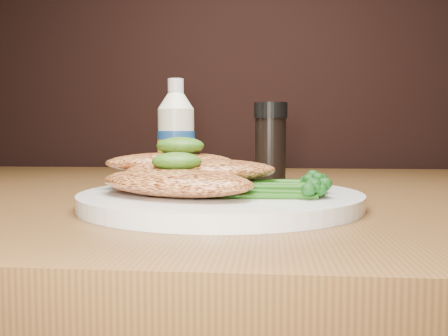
{
  "coord_description": "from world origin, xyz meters",
  "views": [
    {
      "loc": [
        0.01,
        0.4,
        0.82
      ],
      "look_at": [
        -0.03,
        0.89,
        0.79
      ],
      "focal_mm": 38.9,
      "sensor_mm": 36.0,
      "label": 1
    }
  ],
  "objects": [
    {
      "name": "chicken_front",
      "position": [
        -0.08,
        0.85,
        0.78
      ],
      "size": [
        0.18,
        0.15,
        0.03
      ],
      "primitive_type": "ellipsoid",
      "rotation": [
        0.0,
        0.0,
        -0.43
      ],
      "color": "#DC8A46",
      "rests_on": "plate"
    },
    {
      "name": "pesto_front",
      "position": [
        -0.08,
        0.86,
        0.8
      ],
      "size": [
        0.05,
        0.05,
        0.02
      ],
      "primitive_type": "ellipsoid",
      "rotation": [
        0.0,
        0.0,
        0.11
      ],
      "color": "#083708",
      "rests_on": "chicken_front"
    },
    {
      "name": "plate",
      "position": [
        -0.04,
        0.89,
        0.76
      ],
      "size": [
        0.29,
        0.29,
        0.01
      ],
      "primitive_type": "cylinder",
      "color": "white",
      "rests_on": "dining_table"
    },
    {
      "name": "chicken_back",
      "position": [
        -0.1,
        0.92,
        0.79
      ],
      "size": [
        0.16,
        0.12,
        0.02
      ],
      "primitive_type": "ellipsoid",
      "rotation": [
        0.0,
        0.0,
        0.35
      ],
      "color": "#DC8A46",
      "rests_on": "plate"
    },
    {
      "name": "pepper_grinder",
      "position": [
        0.01,
        1.11,
        0.81
      ],
      "size": [
        0.05,
        0.05,
        0.12
      ],
      "primitive_type": null,
      "rotation": [
        0.0,
        0.0,
        0.12
      ],
      "color": "black",
      "rests_on": "dining_table"
    },
    {
      "name": "chicken_mid",
      "position": [
        -0.06,
        0.9,
        0.79
      ],
      "size": [
        0.17,
        0.11,
        0.02
      ],
      "primitive_type": "ellipsoid",
      "rotation": [
        0.0,
        0.0,
        0.23
      ],
      "color": "#DC8A46",
      "rests_on": "plate"
    },
    {
      "name": "mayo_bottle",
      "position": [
        -0.12,
        1.1,
        0.83
      ],
      "size": [
        0.07,
        0.07,
        0.15
      ],
      "primitive_type": null,
      "rotation": [
        0.0,
        0.0,
        -0.36
      ],
      "color": "#EAE9C7",
      "rests_on": "dining_table"
    },
    {
      "name": "pesto_back",
      "position": [
        -0.09,
        0.93,
        0.81
      ],
      "size": [
        0.06,
        0.05,
        0.02
      ],
      "primitive_type": "ellipsoid",
      "rotation": [
        0.0,
        0.0,
        -0.1
      ],
      "color": "#083708",
      "rests_on": "chicken_back"
    },
    {
      "name": "broccolini_bundle",
      "position": [
        0.01,
        0.88,
        0.78
      ],
      "size": [
        0.14,
        0.11,
        0.02
      ],
      "primitive_type": null,
      "rotation": [
        0.0,
        0.0,
        -0.05
      ],
      "color": "#1D5111",
      "rests_on": "plate"
    }
  ]
}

